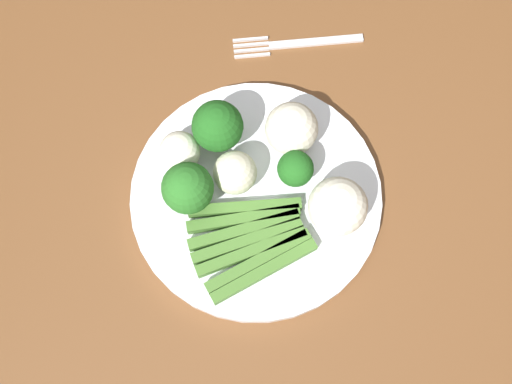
{
  "coord_description": "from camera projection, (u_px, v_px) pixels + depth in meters",
  "views": [
    {
      "loc": [
        -0.27,
        0.01,
        1.36
      ],
      "look_at": [
        -0.06,
        0.03,
        0.76
      ],
      "focal_mm": 39.92,
      "sensor_mm": 36.0,
      "label": 1
    }
  ],
  "objects": [
    {
      "name": "broccoli_back_right",
      "position": [
        218.0,
        127.0,
        0.62
      ],
      "size": [
        0.06,
        0.06,
        0.07
      ],
      "color": "#4C7F2B",
      "rests_on": "plate"
    },
    {
      "name": "plate",
      "position": [
        256.0,
        196.0,
        0.65
      ],
      "size": [
        0.28,
        0.28,
        0.01
      ],
      "primitive_type": "cylinder",
      "color": "white",
      "rests_on": "dining_table"
    },
    {
      "name": "broccoli_back",
      "position": [
        188.0,
        188.0,
        0.6
      ],
      "size": [
        0.06,
        0.06,
        0.07
      ],
      "color": "#568E33",
      "rests_on": "plate"
    },
    {
      "name": "cauliflower_edge",
      "position": [
        235.0,
        173.0,
        0.62
      ],
      "size": [
        0.05,
        0.05,
        0.05
      ],
      "primitive_type": "sphere",
      "color": "beige",
      "rests_on": "plate"
    },
    {
      "name": "cauliflower_left",
      "position": [
        338.0,
        206.0,
        0.6
      ],
      "size": [
        0.06,
        0.06,
        0.06
      ],
      "primitive_type": "sphere",
      "color": "white",
      "rests_on": "plate"
    },
    {
      "name": "fork",
      "position": [
        296.0,
        44.0,
        0.72
      ],
      "size": [
        0.05,
        0.17,
        0.0
      ],
      "rotation": [
        0.0,
        0.0,
        1.77
      ],
      "color": "silver",
      "rests_on": "dining_table"
    },
    {
      "name": "broccoli_front",
      "position": [
        295.0,
        169.0,
        0.62
      ],
      "size": [
        0.04,
        0.04,
        0.05
      ],
      "color": "#4C7F2B",
      "rests_on": "plate"
    },
    {
      "name": "cauliflower_front_left",
      "position": [
        287.0,
        128.0,
        0.63
      ],
      "size": [
        0.06,
        0.06,
        0.06
      ],
      "primitive_type": "sphere",
      "color": "silver",
      "rests_on": "plate"
    },
    {
      "name": "cauliflower_outer_edge",
      "position": [
        180.0,
        152.0,
        0.63
      ],
      "size": [
        0.05,
        0.05,
        0.05
      ],
      "primitive_type": "sphere",
      "color": "white",
      "rests_on": "plate"
    },
    {
      "name": "ground_plane",
      "position": [
        272.0,
        277.0,
        1.38
      ],
      "size": [
        6.0,
        6.0,
        0.02
      ],
      "primitive_type": "cube",
      "color": "gray"
    },
    {
      "name": "asparagus_bundle",
      "position": [
        250.0,
        240.0,
        0.61
      ],
      "size": [
        0.13,
        0.15,
        0.01
      ],
      "rotation": [
        0.0,
        0.0,
        2.01
      ],
      "color": "#47752D",
      "rests_on": "plate"
    },
    {
      "name": "dining_table",
      "position": [
        285.0,
        182.0,
        0.76
      ],
      "size": [
        1.3,
        1.03,
        0.74
      ],
      "color": "brown",
      "rests_on": "ground_plane"
    }
  ]
}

